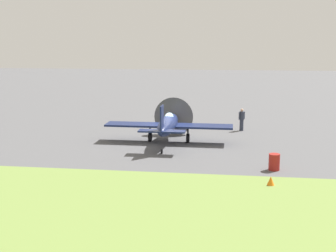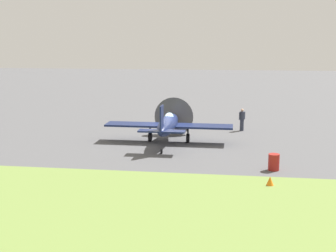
{
  "view_description": "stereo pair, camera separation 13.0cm",
  "coord_description": "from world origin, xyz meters",
  "px_view_note": "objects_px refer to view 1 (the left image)",
  "views": [
    {
      "loc": [
        4.31,
        -30.28,
        6.93
      ],
      "look_at": [
        0.08,
        -0.16,
        1.21
      ],
      "focal_mm": 48.71,
      "sensor_mm": 36.0,
      "label": 1
    },
    {
      "loc": [
        4.44,
        -30.26,
        6.93
      ],
      "look_at": [
        0.08,
        -0.16,
        1.21
      ],
      "focal_mm": 48.71,
      "sensor_mm": 36.0,
      "label": 2
    }
  ],
  "objects_px": {
    "ground_crew_chief": "(159,115)",
    "ground_crew_mechanic": "(242,119)",
    "runway_marker_cone": "(271,181)",
    "airplane_lead": "(168,124)",
    "fuel_drum": "(274,162)"
  },
  "relations": [
    {
      "from": "airplane_lead",
      "to": "ground_crew_mechanic",
      "type": "xyz_separation_m",
      "value": [
        5.06,
        5.1,
        -0.4
      ]
    },
    {
      "from": "ground_crew_mechanic",
      "to": "fuel_drum",
      "type": "relative_size",
      "value": 1.92
    },
    {
      "from": "ground_crew_chief",
      "to": "fuel_drum",
      "type": "relative_size",
      "value": 1.92
    },
    {
      "from": "airplane_lead",
      "to": "ground_crew_mechanic",
      "type": "relative_size",
      "value": 5.06
    },
    {
      "from": "ground_crew_mechanic",
      "to": "fuel_drum",
      "type": "distance_m",
      "value": 11.03
    },
    {
      "from": "ground_crew_chief",
      "to": "ground_crew_mechanic",
      "type": "xyz_separation_m",
      "value": [
        6.71,
        -1.28,
        0.0
      ]
    },
    {
      "from": "ground_crew_chief",
      "to": "ground_crew_mechanic",
      "type": "bearing_deg",
      "value": 52.74
    },
    {
      "from": "airplane_lead",
      "to": "ground_crew_mechanic",
      "type": "distance_m",
      "value": 7.2
    },
    {
      "from": "ground_crew_mechanic",
      "to": "runway_marker_cone",
      "type": "xyz_separation_m",
      "value": [
        1.16,
        -13.62,
        -0.69
      ]
    },
    {
      "from": "ground_crew_chief",
      "to": "ground_crew_mechanic",
      "type": "height_order",
      "value": "same"
    },
    {
      "from": "ground_crew_chief",
      "to": "ground_crew_mechanic",
      "type": "relative_size",
      "value": 1.0
    },
    {
      "from": "ground_crew_mechanic",
      "to": "runway_marker_cone",
      "type": "height_order",
      "value": "ground_crew_mechanic"
    },
    {
      "from": "ground_crew_chief",
      "to": "runway_marker_cone",
      "type": "bearing_deg",
      "value": 1.42
    },
    {
      "from": "airplane_lead",
      "to": "fuel_drum",
      "type": "distance_m",
      "value": 8.85
    },
    {
      "from": "airplane_lead",
      "to": "ground_crew_chief",
      "type": "height_order",
      "value": "airplane_lead"
    }
  ]
}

